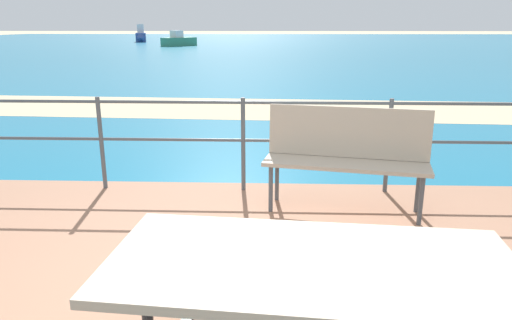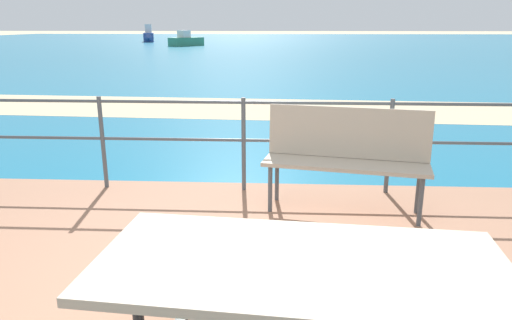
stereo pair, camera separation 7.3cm
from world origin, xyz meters
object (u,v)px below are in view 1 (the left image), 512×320
boat_near (180,41)px  picnic_table (311,297)px  park_bench (347,150)px  boat_far (141,36)px

boat_near → picnic_table: bearing=-131.1°
picnic_table → park_bench: park_bench is taller
picnic_table → park_bench: size_ratio=1.16×
boat_far → picnic_table: bearing=1.9°
park_bench → picnic_table: bearing=-90.4°
park_bench → boat_far: (-14.09, 44.01, -0.07)m
park_bench → boat_near: (-8.40, 34.99, -0.20)m
park_bench → boat_near: size_ratio=0.47×
picnic_table → park_bench: bearing=83.2°
park_bench → boat_near: boat_near is taller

